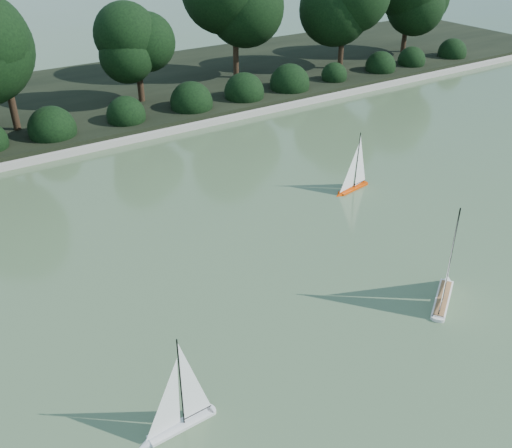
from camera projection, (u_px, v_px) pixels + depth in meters
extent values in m
plane|color=#3D5131|center=(355.00, 299.00, 9.82)|extent=(80.00, 80.00, 0.00)
cube|color=gray|center=(144.00, 136.00, 16.31)|extent=(40.00, 0.35, 0.18)
cube|color=black|center=(96.00, 98.00, 19.18)|extent=(40.00, 8.00, 0.30)
cylinder|color=black|center=(14.00, 111.00, 15.90)|extent=(0.20, 0.20, 1.66)
cylinder|color=black|center=(141.00, 91.00, 18.25)|extent=(0.20, 0.20, 1.26)
sphere|color=black|center=(136.00, 40.00, 17.47)|extent=(2.10, 2.10, 2.10)
cylinder|color=black|center=(236.00, 62.00, 20.54)|extent=(0.20, 0.20, 1.73)
cylinder|color=black|center=(341.00, 57.00, 21.70)|extent=(0.20, 0.20, 1.48)
sphere|color=black|center=(344.00, 5.00, 20.77)|extent=(2.52, 2.52, 2.52)
cylinder|color=black|center=(404.00, 42.00, 24.05)|extent=(0.20, 0.20, 1.40)
sphere|color=black|center=(63.00, 128.00, 15.83)|extent=(1.10, 1.10, 1.10)
sphere|color=black|center=(130.00, 115.00, 16.78)|extent=(1.10, 1.10, 1.10)
sphere|color=black|center=(191.00, 103.00, 17.73)|extent=(1.10, 1.10, 1.10)
sphere|color=black|center=(245.00, 93.00, 18.68)|extent=(1.10, 1.10, 1.10)
sphere|color=black|center=(294.00, 83.00, 19.62)|extent=(1.10, 1.10, 1.10)
sphere|color=black|center=(339.00, 75.00, 20.57)|extent=(1.10, 1.10, 1.10)
sphere|color=black|center=(379.00, 67.00, 21.52)|extent=(1.10, 1.10, 1.10)
sphere|color=black|center=(417.00, 60.00, 22.47)|extent=(1.10, 1.10, 1.10)
sphere|color=black|center=(451.00, 53.00, 23.41)|extent=(1.10, 1.10, 1.10)
cube|color=silver|center=(181.00, 424.00, 7.44)|extent=(0.92, 0.21, 0.09)
cone|color=silver|center=(144.00, 443.00, 7.18)|extent=(0.19, 0.19, 0.18)
cylinder|color=silver|center=(211.00, 408.00, 7.67)|extent=(0.11, 0.11, 0.09)
cylinder|color=black|center=(180.00, 380.00, 7.09)|extent=(0.02, 0.02, 1.42)
cylinder|color=black|center=(197.00, 410.00, 7.52)|extent=(0.42, 0.03, 0.01)
cube|color=silver|center=(443.00, 298.00, 9.77)|extent=(1.08, 0.82, 0.11)
cone|color=silver|center=(448.00, 277.00, 10.30)|extent=(0.32, 0.32, 0.23)
cylinder|color=silver|center=(438.00, 317.00, 9.32)|extent=(0.19, 0.19, 0.11)
cube|color=olive|center=(443.00, 295.00, 9.74)|extent=(0.98, 0.72, 0.01)
cylinder|color=black|center=(452.00, 253.00, 9.25)|extent=(0.03, 0.03, 1.77)
cylinder|color=black|center=(441.00, 302.00, 9.46)|extent=(0.45, 0.30, 0.02)
cube|color=#DE3B00|center=(353.00, 187.00, 13.50)|extent=(0.90, 0.32, 0.09)
cone|color=#DE3B00|center=(339.00, 194.00, 13.20)|extent=(0.20, 0.20, 0.18)
cylinder|color=#DE3B00|center=(365.00, 182.00, 13.76)|extent=(0.12, 0.12, 0.09)
cylinder|color=black|center=(357.00, 158.00, 13.17)|extent=(0.02, 0.02, 1.37)
cylinder|color=black|center=(360.00, 181.00, 13.60)|extent=(0.41, 0.08, 0.01)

